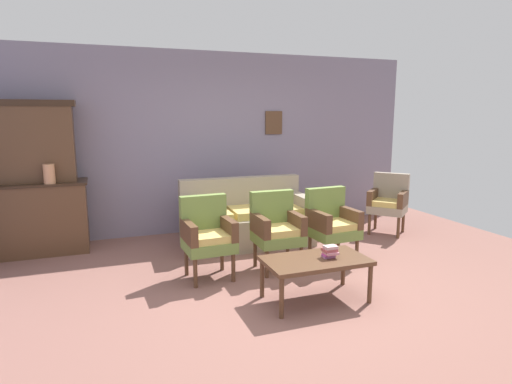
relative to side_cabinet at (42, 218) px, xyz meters
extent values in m
plane|color=#84564C|center=(2.47, -2.25, -0.47)|extent=(7.68, 7.68, 0.00)
cube|color=gray|center=(2.47, 0.38, 0.88)|extent=(6.40, 0.06, 2.70)
cube|color=brown|center=(3.37, 0.33, 1.18)|extent=(0.28, 0.02, 0.36)
cube|color=brown|center=(0.00, 0.00, -0.02)|extent=(1.10, 0.52, 0.90)
cube|color=#342115|center=(0.00, 0.00, 0.45)|extent=(1.16, 0.55, 0.03)
cube|color=brown|center=(0.00, 0.08, 0.94)|extent=(0.90, 0.36, 0.95)
cube|color=#342115|center=(0.00, 0.08, 1.45)|extent=(0.99, 0.38, 0.08)
cylinder|color=tan|center=(0.14, -0.17, 0.59)|extent=(0.14, 0.14, 0.25)
cube|color=gray|center=(2.60, -0.59, -0.26)|extent=(1.77, 0.84, 0.42)
cube|color=gray|center=(2.61, -0.27, 0.19)|extent=(1.75, 0.20, 0.48)
cube|color=gray|center=(3.40, -0.61, 0.07)|extent=(0.18, 0.80, 0.24)
cube|color=gray|center=(1.81, -0.58, 0.07)|extent=(0.18, 0.80, 0.24)
cube|color=tan|center=(3.11, -0.65, 0.00)|extent=(0.47, 0.57, 0.10)
cube|color=tan|center=(2.60, -0.63, 0.00)|extent=(0.47, 0.57, 0.10)
cube|color=tan|center=(2.10, -0.62, 0.00)|extent=(0.47, 0.57, 0.10)
cube|color=olive|center=(1.80, -1.63, -0.09)|extent=(0.54, 0.51, 0.12)
cube|color=tan|center=(1.81, -1.65, 0.00)|extent=(0.46, 0.43, 0.10)
cube|color=olive|center=(1.79, -1.43, 0.20)|extent=(0.52, 0.13, 0.46)
cube|color=brown|center=(2.02, -1.62, 0.08)|extent=(0.10, 0.48, 0.22)
cube|color=brown|center=(1.58, -1.64, 0.08)|extent=(0.10, 0.48, 0.22)
cylinder|color=brown|center=(2.02, -1.81, -0.31)|extent=(0.04, 0.04, 0.32)
cylinder|color=brown|center=(1.60, -1.83, -0.31)|extent=(0.04, 0.04, 0.32)
cylinder|color=brown|center=(2.00, -1.43, -0.31)|extent=(0.04, 0.04, 0.32)
cylinder|color=brown|center=(1.58, -1.45, -0.31)|extent=(0.04, 0.04, 0.32)
cube|color=olive|center=(2.61, -1.64, -0.09)|extent=(0.52, 0.48, 0.12)
cube|color=tan|center=(2.61, -1.66, 0.00)|extent=(0.45, 0.41, 0.10)
cube|color=olive|center=(2.62, -1.44, 0.20)|extent=(0.52, 0.10, 0.46)
cube|color=brown|center=(2.83, -1.64, 0.08)|extent=(0.08, 0.48, 0.22)
cube|color=brown|center=(2.39, -1.64, 0.08)|extent=(0.08, 0.48, 0.22)
cylinder|color=brown|center=(2.82, -1.83, -0.31)|extent=(0.04, 0.04, 0.32)
cylinder|color=brown|center=(2.40, -1.83, -0.31)|extent=(0.04, 0.04, 0.32)
cylinder|color=brown|center=(2.83, -1.45, -0.31)|extent=(0.04, 0.04, 0.32)
cylinder|color=brown|center=(2.41, -1.45, -0.31)|extent=(0.04, 0.04, 0.32)
cube|color=olive|center=(3.34, -1.65, -0.09)|extent=(0.55, 0.51, 0.12)
cube|color=tan|center=(3.34, -1.67, 0.00)|extent=(0.47, 0.44, 0.10)
cube|color=olive|center=(3.32, -1.45, 0.20)|extent=(0.53, 0.13, 0.46)
cube|color=brown|center=(3.56, -1.64, 0.08)|extent=(0.11, 0.48, 0.22)
cube|color=brown|center=(3.12, -1.67, 0.08)|extent=(0.11, 0.48, 0.22)
cylinder|color=brown|center=(3.56, -1.83, -0.31)|extent=(0.04, 0.04, 0.32)
cylinder|color=brown|center=(3.14, -1.86, -0.31)|extent=(0.04, 0.04, 0.32)
cylinder|color=brown|center=(3.53, -1.45, -0.31)|extent=(0.04, 0.04, 0.32)
cylinder|color=brown|center=(3.12, -1.48, -0.31)|extent=(0.04, 0.04, 0.32)
cube|color=gray|center=(4.77, -0.78, -0.09)|extent=(0.70, 0.71, 0.12)
cube|color=tan|center=(4.75, -0.80, 0.00)|extent=(0.60, 0.60, 0.10)
cube|color=gray|center=(4.92, -0.65, 0.20)|extent=(0.42, 0.46, 0.46)
cube|color=brown|center=(4.91, -0.95, 0.08)|extent=(0.41, 0.38, 0.22)
cube|color=brown|center=(4.62, -0.62, 0.08)|extent=(0.41, 0.38, 0.22)
cylinder|color=brown|center=(4.76, -1.07, -0.31)|extent=(0.04, 0.04, 0.32)
cylinder|color=brown|center=(4.49, -0.75, -0.31)|extent=(0.04, 0.04, 0.32)
cylinder|color=brown|center=(5.05, -0.82, -0.31)|extent=(0.04, 0.04, 0.32)
cylinder|color=brown|center=(4.77, -0.50, -0.31)|extent=(0.04, 0.04, 0.32)
cube|color=brown|center=(2.63, -2.53, -0.07)|extent=(1.00, 0.56, 0.04)
cylinder|color=brown|center=(2.17, -2.29, -0.28)|extent=(0.04, 0.04, 0.38)
cylinder|color=brown|center=(3.09, -2.29, -0.28)|extent=(0.04, 0.04, 0.38)
cylinder|color=brown|center=(2.17, -2.77, -0.28)|extent=(0.04, 0.04, 0.38)
cylinder|color=brown|center=(3.09, -2.77, -0.28)|extent=(0.04, 0.04, 0.38)
cube|color=#A05A8B|center=(2.76, -2.54, -0.04)|extent=(0.11, 0.08, 0.02)
cube|color=#E341B0|center=(2.77, -2.54, -0.01)|extent=(0.12, 0.08, 0.02)
cube|color=#D28193|center=(2.77, -2.56, 0.01)|extent=(0.13, 0.11, 0.02)
cube|color=#A3474A|center=(2.77, -2.54, 0.03)|extent=(0.13, 0.11, 0.03)
cube|color=#CB9DA2|center=(2.78, -2.55, 0.06)|extent=(0.12, 0.09, 0.03)
camera|label=1|loc=(0.73, -6.04, 1.32)|focal=30.23mm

